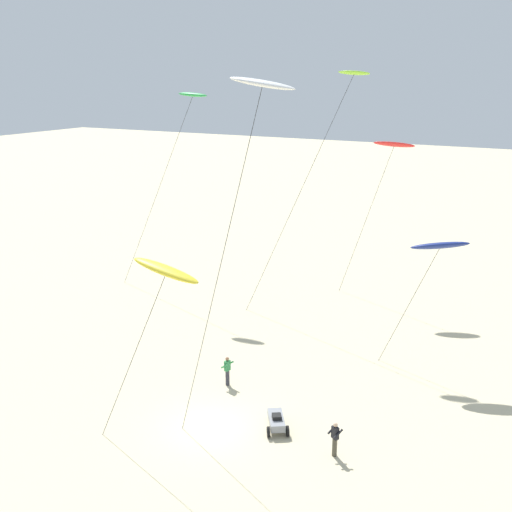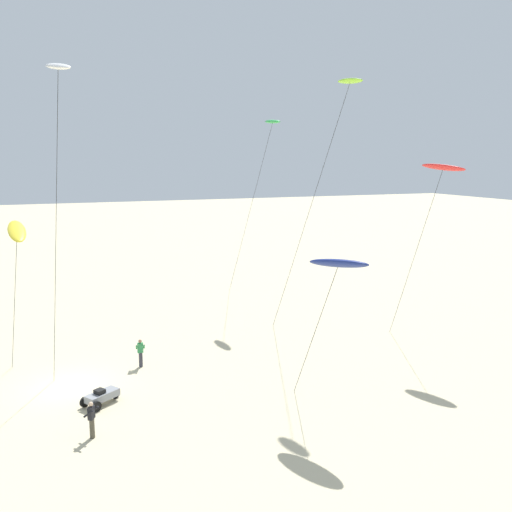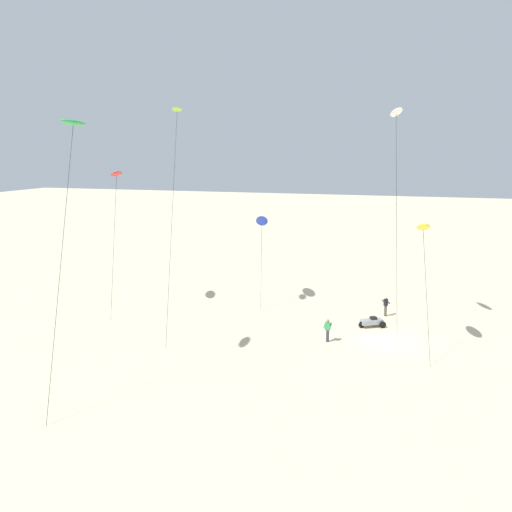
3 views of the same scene
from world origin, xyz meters
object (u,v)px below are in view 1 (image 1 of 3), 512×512
object	(u,v)px
kite_navy	(440,246)
kite_flyer_nearest	(227,370)
kite_lime	(352,78)
kite_red	(394,145)
kite_flyer_middle	(335,438)
kite_green	(192,97)
kite_white	(261,88)
kite_yellow	(166,271)
beach_buggy	(276,421)

from	to	relation	value
kite_navy	kite_flyer_nearest	xyz separation A→B (m)	(-9.24, -7.71, -6.39)
kite_lime	kite_red	bearing A→B (deg)	79.06
kite_lime	kite_flyer_middle	xyz separation A→B (m)	(5.60, -15.72, -15.30)
kite_green	kite_lime	bearing A→B (deg)	-2.32
kite_white	kite_lime	size ratio (longest dim) A/B	0.98
kite_flyer_nearest	kite_red	bearing A→B (deg)	80.12
kite_green	kite_white	bearing A→B (deg)	-48.86
kite_yellow	kite_flyer_middle	world-z (taller)	kite_yellow
kite_green	kite_navy	bearing A→B (deg)	-14.47
kite_navy	kite_lime	distance (m)	12.34
kite_yellow	kite_flyer_nearest	size ratio (longest dim) A/B	5.38
kite_navy	kite_flyer_nearest	world-z (taller)	kite_navy
kite_yellow	kite_white	distance (m)	8.56
kite_navy	kite_flyer_middle	bearing A→B (deg)	-98.27
kite_flyer_nearest	kite_yellow	bearing A→B (deg)	-83.49
kite_lime	kite_yellow	bearing A→B (deg)	-94.11
kite_green	kite_lime	distance (m)	12.54
kite_white	beach_buggy	world-z (taller)	kite_white
kite_red	beach_buggy	world-z (taller)	kite_red
kite_red	kite_white	bearing A→B (deg)	-87.83
kite_yellow	kite_red	world-z (taller)	kite_red
kite_flyer_middle	kite_yellow	bearing A→B (deg)	-158.84
kite_red	kite_flyer_nearest	world-z (taller)	kite_red
beach_buggy	kite_lime	bearing A→B (deg)	98.80
kite_green	beach_buggy	bearing A→B (deg)	-46.34
kite_navy	kite_flyer_middle	distance (m)	12.96
kite_red	kite_flyer_middle	size ratio (longest dim) A/B	7.14
kite_flyer_middle	kite_white	bearing A→B (deg)	-174.06
kite_yellow	kite_red	distance (m)	24.92
kite_green	kite_lime	world-z (taller)	kite_lime
kite_green	kite_flyer_nearest	size ratio (longest dim) A/B	9.11
kite_flyer_middle	beach_buggy	bearing A→B (deg)	167.14
kite_flyer_nearest	kite_navy	bearing A→B (deg)	39.86
kite_yellow	kite_navy	bearing A→B (deg)	58.31
kite_navy	kite_lime	size ratio (longest dim) A/B	0.46
kite_white	kite_navy	distance (m)	15.31
kite_white	kite_lime	world-z (taller)	kite_lime
kite_lime	beach_buggy	distance (m)	21.87
kite_white	kite_navy	bearing A→B (deg)	65.82
kite_white	kite_red	size ratio (longest dim) A/B	1.38
kite_yellow	kite_lime	bearing A→B (deg)	85.89
kite_lime	kite_flyer_middle	size ratio (longest dim) A/B	10.04
kite_yellow	kite_green	world-z (taller)	kite_green
kite_flyer_nearest	kite_flyer_middle	xyz separation A→B (m)	(7.62, -3.44, 0.00)
kite_navy	kite_red	bearing A→B (deg)	119.20
kite_green	kite_yellow	bearing A→B (deg)	-59.51
kite_yellow	beach_buggy	xyz separation A→B (m)	(3.64, 3.43, -7.98)
kite_navy	beach_buggy	bearing A→B (deg)	-115.21
kite_flyer_middle	beach_buggy	xyz separation A→B (m)	(-3.28, 0.75, -0.46)
kite_red	kite_lime	size ratio (longest dim) A/B	0.71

